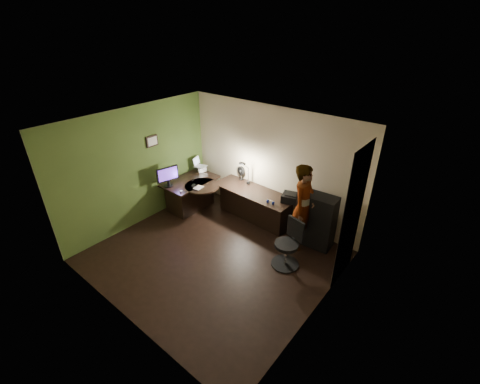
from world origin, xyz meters
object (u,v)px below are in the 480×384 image
Objects in this scene: desk_left at (191,194)px; monitor at (168,179)px; cabinet at (316,220)px; person at (303,207)px; office_chair at (287,245)px; desk_right at (253,205)px.

desk_left is 2.52× the size of monitor.
monitor is (-3.28, -1.15, 0.38)m from cabinet.
monitor is 0.29× the size of person.
office_chair is at bearing -177.12° from person.
cabinet is 3.50m from monitor.
cabinet is (1.59, 0.04, 0.21)m from desk_right.
cabinet reaches higher than monitor.
office_chair is (3.18, 0.19, -0.48)m from monitor.
person reaches higher than office_chair.
desk_right is 3.79× the size of monitor.
cabinet is 0.63× the size of person.
monitor is at bearing 101.87° from person.
monitor is 0.55× the size of office_chair.
monitor is (-1.69, -1.11, 0.59)m from desk_right.
person is at bearing 30.63° from monitor.
monitor is 3.22m from person.
cabinet reaches higher than office_chair.
desk_right is at bearing 160.88° from office_chair.
monitor reaches higher than desk_right.
desk_right is at bearing 178.09° from cabinet.
desk_right is 2.11m from monitor.
desk_right is at bearing 77.73° from person.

